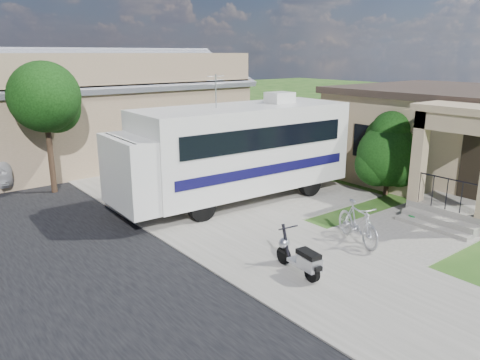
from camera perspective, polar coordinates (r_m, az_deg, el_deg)
ground at (r=12.36m, az=9.10°, el=-7.86°), size 120.00×120.00×0.00m
sidewalk_slab at (r=19.73m, az=-14.76°, el=0.71°), size 4.00×80.00×0.06m
driveway_slab at (r=16.40m, az=1.18°, el=-1.72°), size 7.00×6.00×0.05m
walk_slab at (r=14.07m, az=20.55°, el=-5.65°), size 4.00×3.00×0.05m
house at (r=19.79m, az=24.08°, el=5.11°), size 9.47×7.80×3.54m
warehouse at (r=23.36m, az=-16.79°, el=7.67°), size 12.50×8.40×5.04m
street_tree_a at (r=17.41m, az=-22.42°, el=8.97°), size 2.44×2.40×4.58m
motorhome at (r=15.33m, az=-0.58°, el=3.82°), size 8.16×2.90×4.13m
shrub at (r=16.97m, az=17.63°, el=3.27°), size 2.39×2.28×2.93m
scooter at (r=10.51m, az=7.39°, el=-9.43°), size 0.55×1.48×0.97m
bicycle at (r=12.43m, az=14.14°, el=-5.34°), size 1.05×1.86×1.08m
garden_hose at (r=14.80m, az=20.49°, el=-4.38°), size 0.38×0.38×0.17m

